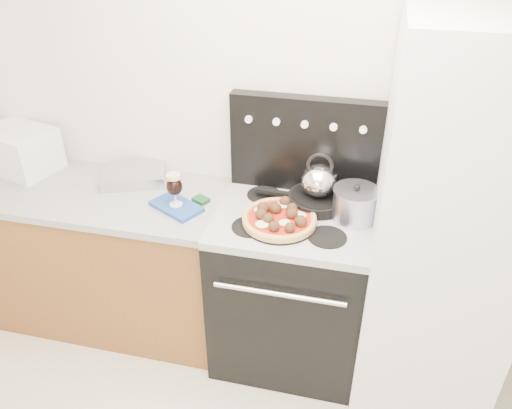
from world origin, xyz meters
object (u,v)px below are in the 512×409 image
(toaster_oven, at_px, (20,150))
(pizza_pan, at_px, (279,223))
(beer_glass, at_px, (175,190))
(stove_body, at_px, (290,289))
(base_cabinet, at_px, (105,259))
(fridge, at_px, (445,232))
(pizza, at_px, (279,217))
(oven_mitt, at_px, (176,207))
(skillet, at_px, (317,200))
(tea_kettle, at_px, (319,178))
(stock_pot, at_px, (355,205))

(toaster_oven, bearing_deg, pizza_pan, 6.19)
(toaster_oven, relative_size, beer_glass, 2.18)
(stove_body, height_order, beer_glass, beer_glass)
(base_cabinet, relative_size, stove_body, 1.65)
(base_cabinet, relative_size, toaster_oven, 3.77)
(fridge, height_order, pizza, fridge)
(toaster_oven, distance_m, pizza_pan, 1.56)
(fridge, distance_m, beer_glass, 1.29)
(stove_body, xyz_separation_m, pizza, (-0.05, -0.09, 0.52))
(toaster_oven, height_order, pizza, toaster_oven)
(pizza_pan, bearing_deg, oven_mitt, 175.24)
(stove_body, height_order, oven_mitt, oven_mitt)
(beer_glass, distance_m, pizza, 0.54)
(skillet, relative_size, tea_kettle, 1.53)
(pizza_pan, bearing_deg, fridge, 4.94)
(toaster_oven, bearing_deg, pizza, 6.19)
(pizza, height_order, skillet, pizza)
(tea_kettle, bearing_deg, stock_pot, -11.16)
(stove_body, relative_size, tea_kettle, 4.52)
(toaster_oven, bearing_deg, base_cabinet, 0.25)
(pizza_pan, distance_m, stock_pot, 0.37)
(pizza, bearing_deg, stove_body, 58.72)
(pizza_pan, xyz_separation_m, skillet, (0.15, 0.21, 0.02))
(base_cabinet, relative_size, fridge, 0.76)
(toaster_oven, distance_m, stock_pot, 1.89)
(oven_mitt, bearing_deg, toaster_oven, 168.60)
(pizza_pan, relative_size, pizza, 1.00)
(base_cabinet, xyz_separation_m, pizza_pan, (1.05, -0.12, 0.50))
(fridge, distance_m, toaster_oven, 2.30)
(skillet, bearing_deg, toaster_oven, 178.82)
(oven_mitt, bearing_deg, pizza, -4.76)
(base_cabinet, bearing_deg, toaster_oven, 164.95)
(oven_mitt, bearing_deg, stove_body, 4.41)
(base_cabinet, bearing_deg, pizza, -6.26)
(fridge, xyz_separation_m, beer_glass, (-1.29, -0.02, 0.06))
(stove_body, relative_size, pizza, 2.51)
(oven_mitt, height_order, stock_pot, stock_pot)
(stove_body, xyz_separation_m, fridge, (0.70, -0.03, 0.51))
(toaster_oven, height_order, tea_kettle, tea_kettle)
(pizza, distance_m, stock_pot, 0.36)
(stock_pot, bearing_deg, skillet, 154.61)
(base_cabinet, distance_m, pizza, 1.18)
(toaster_oven, xyz_separation_m, pizza_pan, (1.54, -0.25, -0.10))
(stove_body, bearing_deg, oven_mitt, -175.59)
(base_cabinet, height_order, toaster_oven, toaster_oven)
(stove_body, bearing_deg, base_cabinet, 178.70)
(stove_body, height_order, pizza, pizza)
(beer_glass, bearing_deg, stove_body, 4.41)
(beer_glass, xyz_separation_m, pizza_pan, (0.54, -0.04, -0.08))
(stove_body, xyz_separation_m, toaster_oven, (-1.60, 0.16, 0.58))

